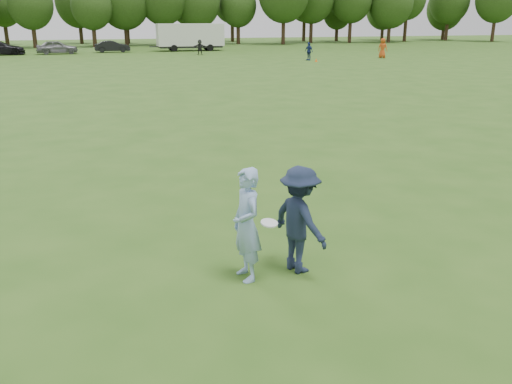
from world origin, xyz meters
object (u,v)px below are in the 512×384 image
at_px(player_far_b, 309,51).
at_px(cargo_trailer, 190,36).
at_px(field_cone, 316,60).
at_px(car_e, 57,47).
at_px(thrower, 247,225).
at_px(player_far_c, 383,48).
at_px(player_far_d, 200,47).
at_px(car_f, 112,47).
at_px(defender, 300,220).

xyz_separation_m(player_far_b, cargo_trailer, (-8.32, 18.21, 0.93)).
xyz_separation_m(player_far_b, field_cone, (0.03, -1.86, -0.70)).
height_order(car_e, field_cone, car_e).
bearing_deg(thrower, player_far_c, 141.07).
relative_size(player_far_d, car_f, 0.40).
bearing_deg(car_e, thrower, -179.05).
relative_size(defender, player_far_b, 1.05).
relative_size(car_e, cargo_trailer, 0.49).
height_order(defender, player_far_d, defender).
bearing_deg(field_cone, car_f, 131.99).
distance_m(thrower, player_far_b, 45.87).
distance_m(car_f, cargo_trailer, 9.40).
bearing_deg(player_far_b, defender, -46.11).
bearing_deg(player_far_d, car_f, 153.41).
distance_m(player_far_b, player_far_c, 8.38).
height_order(player_far_d, cargo_trailer, cargo_trailer).
bearing_deg(defender, car_f, -19.45).
bearing_deg(defender, player_far_c, -50.53).
distance_m(defender, player_far_d, 53.65).
relative_size(player_far_b, field_cone, 5.66).
xyz_separation_m(player_far_d, car_f, (-9.08, 7.02, -0.14)).
bearing_deg(player_far_c, car_f, 15.65).
distance_m(player_far_b, player_far_d, 13.75).
xyz_separation_m(player_far_b, player_far_c, (8.34, 0.80, 0.13)).
bearing_deg(thrower, field_cone, 148.52).
bearing_deg(car_e, cargo_trailer, -88.06).
xyz_separation_m(player_far_d, cargo_trailer, (0.24, 7.45, 0.96)).
bearing_deg(cargo_trailer, field_cone, -67.40).
distance_m(player_far_b, cargo_trailer, 20.04).
relative_size(car_e, car_f, 1.09).
bearing_deg(car_e, player_far_d, -115.21).
bearing_deg(cargo_trailer, player_far_b, -65.45).
xyz_separation_m(thrower, car_e, (-5.92, 58.68, -0.17)).
height_order(thrower, car_e, thrower).
relative_size(defender, player_far_d, 1.10).
bearing_deg(car_f, thrower, 179.73).
bearing_deg(cargo_trailer, car_e, -173.25).
xyz_separation_m(defender, field_cone, (16.91, 40.39, -0.74)).
bearing_deg(field_cone, car_e, 142.45).
bearing_deg(player_far_c, car_e, 22.87).
distance_m(defender, player_far_c, 49.89).
relative_size(thrower, car_f, 0.45).
bearing_deg(field_cone, cargo_trailer, 112.60).
bearing_deg(player_far_d, cargo_trailer, 99.28).
bearing_deg(thrower, car_f, 172.16).
distance_m(defender, car_f, 60.03).
bearing_deg(player_far_c, cargo_trailer, 2.55).
distance_m(defender, field_cone, 43.79).
height_order(defender, field_cone, defender).
distance_m(defender, player_far_b, 45.49).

